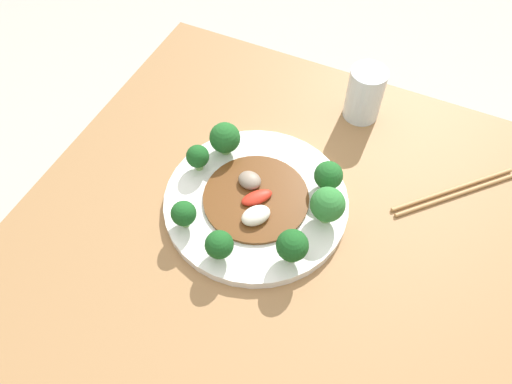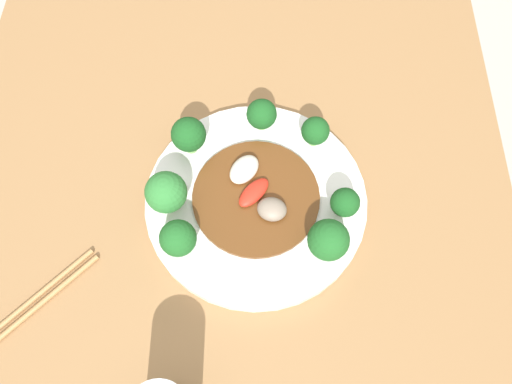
{
  "view_description": "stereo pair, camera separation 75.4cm",
  "coord_description": "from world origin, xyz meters",
  "views": [
    {
      "loc": [
        -0.39,
        -0.16,
        1.46
      ],
      "look_at": [
        0.04,
        0.04,
        0.79
      ],
      "focal_mm": 35.0,
      "sensor_mm": 36.0,
      "label": 1
    },
    {
      "loc": [
        0.33,
        0.05,
        1.41
      ],
      "look_at": [
        0.04,
        0.04,
        0.79
      ],
      "focal_mm": 35.0,
      "sensor_mm": 36.0,
      "label": 2
    }
  ],
  "objects": [
    {
      "name": "broccoli_north",
      "position": [
        0.06,
        0.16,
        0.8
      ],
      "size": [
        0.04,
        0.04,
        0.05
      ],
      "color": "#7AAD5B",
      "rests_on": "plate"
    },
    {
      "name": "stirfry_center",
      "position": [
        0.04,
        0.04,
        0.77
      ],
      "size": [
        0.18,
        0.18,
        0.02
      ],
      "color": "#5B3314",
      "rests_on": "plate"
    },
    {
      "name": "plate",
      "position": [
        0.04,
        0.04,
        0.76
      ],
      "size": [
        0.31,
        0.31,
        0.02
      ],
      "color": "white",
      "rests_on": "table"
    },
    {
      "name": "chopsticks",
      "position": [
        0.21,
        -0.26,
        0.75
      ],
      "size": [
        0.19,
        0.18,
        0.01
      ],
      "color": "#AD7F4C",
      "rests_on": "table"
    },
    {
      "name": "ground_plane",
      "position": [
        0.0,
        0.0,
        0.0
      ],
      "size": [
        8.0,
        8.0,
        0.0
      ],
      "primitive_type": "plane",
      "color": "#B7B2A8"
    },
    {
      "name": "broccoli_south",
      "position": [
        0.05,
        -0.08,
        0.81
      ],
      "size": [
        0.06,
        0.06,
        0.07
      ],
      "color": "#7AAD5B",
      "rests_on": "plate"
    },
    {
      "name": "broccoli_northeast",
      "position": [
        0.11,
        0.13,
        0.8
      ],
      "size": [
        0.05,
        0.05,
        0.06
      ],
      "color": "#7AAD5B",
      "rests_on": "plate"
    },
    {
      "name": "broccoli_west",
      "position": [
        -0.08,
        0.04,
        0.8
      ],
      "size": [
        0.04,
        0.04,
        0.05
      ],
      "color": "#89B76B",
      "rests_on": "plate"
    },
    {
      "name": "broccoli_southeast",
      "position": [
        0.11,
        -0.06,
        0.8
      ],
      "size": [
        0.05,
        0.05,
        0.06
      ],
      "color": "#7AAD5B",
      "rests_on": "plate"
    },
    {
      "name": "broccoli_southwest",
      "position": [
        -0.04,
        -0.06,
        0.81
      ],
      "size": [
        0.05,
        0.05,
        0.06
      ],
      "color": "#70A356",
      "rests_on": "plate"
    },
    {
      "name": "table",
      "position": [
        0.0,
        0.0,
        0.38
      ],
      "size": [
        0.85,
        0.82,
        0.75
      ],
      "color": "olive",
      "rests_on": "ground_plane"
    },
    {
      "name": "broccoli_northwest",
      "position": [
        -0.06,
        0.12,
        0.8
      ],
      "size": [
        0.04,
        0.04,
        0.05
      ],
      "color": "#7AAD5B",
      "rests_on": "plate"
    }
  ]
}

